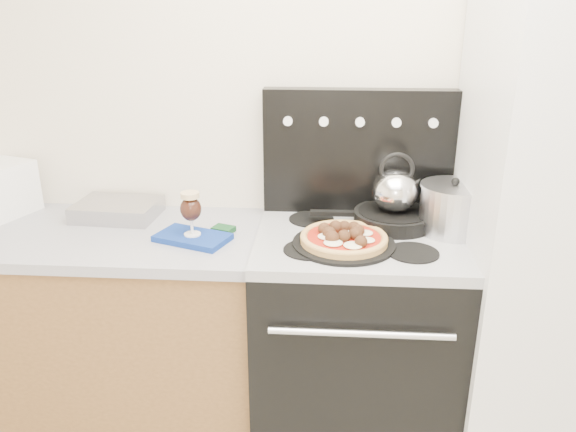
# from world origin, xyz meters

# --- Properties ---
(room_shell) EXTENTS (3.52, 3.01, 2.52)m
(room_shell) POSITION_xyz_m (0.00, 0.29, 1.25)
(room_shell) COLOR beige
(room_shell) RESTS_ON ground
(base_cabinet) EXTENTS (1.45, 0.60, 0.86)m
(base_cabinet) POSITION_xyz_m (-1.02, 1.20, 0.43)
(base_cabinet) COLOR brown
(base_cabinet) RESTS_ON ground
(countertop) EXTENTS (1.48, 0.63, 0.04)m
(countertop) POSITION_xyz_m (-1.02, 1.20, 0.88)
(countertop) COLOR #A3A2AE
(countertop) RESTS_ON base_cabinet
(stove_body) EXTENTS (0.76, 0.65, 0.88)m
(stove_body) POSITION_xyz_m (0.08, 1.18, 0.44)
(stove_body) COLOR black
(stove_body) RESTS_ON ground
(cooktop) EXTENTS (0.76, 0.65, 0.04)m
(cooktop) POSITION_xyz_m (0.08, 1.18, 0.90)
(cooktop) COLOR #ADADB2
(cooktop) RESTS_ON stove_body
(backguard) EXTENTS (0.76, 0.08, 0.50)m
(backguard) POSITION_xyz_m (0.08, 1.45, 1.17)
(backguard) COLOR black
(backguard) RESTS_ON cooktop
(fridge) EXTENTS (0.64, 0.68, 1.90)m
(fridge) POSITION_xyz_m (0.78, 1.15, 0.95)
(fridge) COLOR silver
(fridge) RESTS_ON ground
(foil_sheet) EXTENTS (0.34, 0.26, 0.07)m
(foil_sheet) POSITION_xyz_m (-0.90, 1.35, 0.93)
(foil_sheet) COLOR silver
(foil_sheet) RESTS_ON countertop
(oven_mitt) EXTENTS (0.30, 0.24, 0.02)m
(oven_mitt) POSITION_xyz_m (-0.54, 1.13, 0.91)
(oven_mitt) COLOR navy
(oven_mitt) RESTS_ON countertop
(beer_glass) EXTENTS (0.10, 0.10, 0.17)m
(beer_glass) POSITION_xyz_m (-0.54, 1.13, 1.01)
(beer_glass) COLOR black
(beer_glass) RESTS_ON oven_mitt
(pizza_pan) EXTENTS (0.47, 0.47, 0.01)m
(pizza_pan) POSITION_xyz_m (0.02, 1.08, 0.93)
(pizza_pan) COLOR black
(pizza_pan) RESTS_ON cooktop
(pizza) EXTENTS (0.32, 0.32, 0.04)m
(pizza) POSITION_xyz_m (0.02, 1.08, 0.95)
(pizza) COLOR tan
(pizza) RESTS_ON pizza_pan
(skillet) EXTENTS (0.31, 0.31, 0.05)m
(skillet) POSITION_xyz_m (0.22, 1.29, 0.95)
(skillet) COLOR black
(skillet) RESTS_ON cooktop
(tea_kettle) EXTENTS (0.20, 0.20, 0.20)m
(tea_kettle) POSITION_xyz_m (0.22, 1.29, 1.07)
(tea_kettle) COLOR silver
(tea_kettle) RESTS_ON skillet
(stock_pot) EXTENTS (0.29, 0.29, 0.18)m
(stock_pot) POSITION_xyz_m (0.43, 1.24, 1.01)
(stock_pot) COLOR silver
(stock_pot) RESTS_ON cooktop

